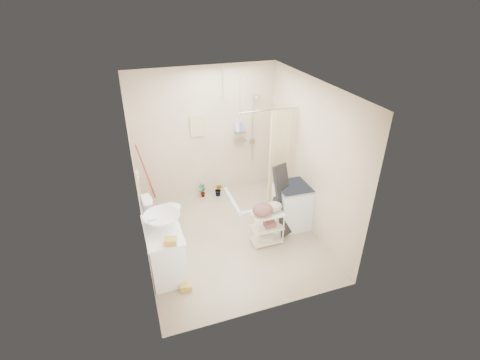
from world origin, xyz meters
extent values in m
plane|color=tan|center=(0.00, 0.00, 0.00)|extent=(3.20, 3.20, 0.00)
cube|color=silver|center=(0.00, 0.00, 2.60)|extent=(2.80, 3.20, 0.04)
cube|color=beige|center=(0.00, 1.60, 1.30)|extent=(2.80, 0.04, 2.60)
cube|color=beige|center=(0.00, -1.60, 1.30)|extent=(2.80, 0.04, 2.60)
cube|color=beige|center=(-1.40, 0.00, 1.30)|extent=(0.04, 3.20, 2.60)
cube|color=beige|center=(1.40, 0.00, 1.30)|extent=(0.04, 3.20, 2.60)
cube|color=white|center=(-1.16, -0.44, 0.40)|extent=(0.53, 0.92, 0.79)
imported|color=white|center=(-1.14, -0.35, 0.88)|extent=(0.63, 0.63, 0.18)
cube|color=gold|center=(-1.09, -0.81, 0.84)|extent=(0.20, 0.17, 0.09)
cube|color=gold|center=(-0.96, -0.90, 0.06)|extent=(0.26, 0.21, 0.13)
imported|color=white|center=(-1.04, 0.69, 0.34)|extent=(0.69, 0.43, 0.67)
imported|color=brown|center=(-0.15, 1.46, 0.15)|extent=(0.19, 0.18, 0.30)
imported|color=brown|center=(0.17, 1.39, 0.15)|extent=(0.20, 0.20, 0.29)
cube|color=beige|center=(-0.15, 1.58, 1.50)|extent=(0.28, 0.03, 0.42)
imported|color=silver|center=(0.62, 1.51, 1.44)|extent=(0.12, 0.12, 0.24)
imported|color=#5370B6|center=(0.70, 1.53, 1.41)|extent=(0.09, 0.10, 0.18)
cube|color=silver|center=(1.14, 0.02, 0.41)|extent=(0.58, 0.60, 0.81)
camera|label=1|loc=(-1.38, -4.54, 3.82)|focal=26.00mm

